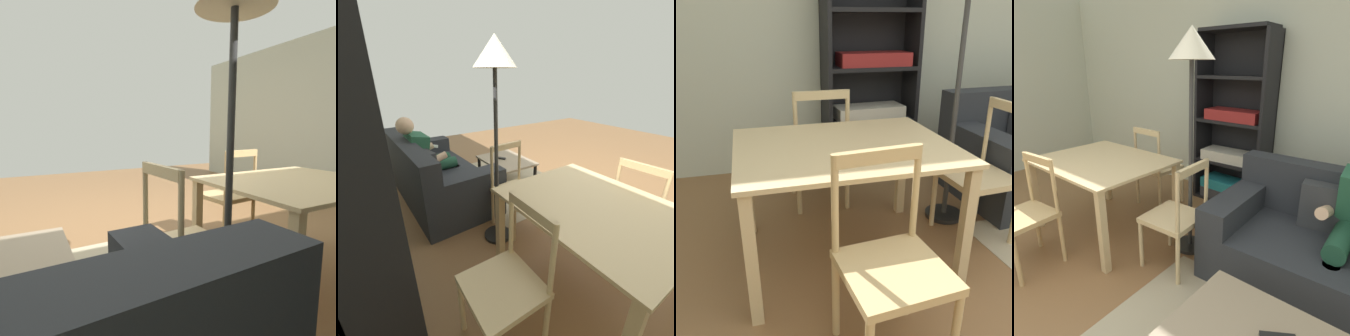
{
  "view_description": "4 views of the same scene",
  "coord_description": "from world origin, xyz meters",
  "views": [
    {
      "loc": [
        0.93,
        2.74,
        1.12
      ],
      "look_at": [
        0.23,
        1.41,
        0.9
      ],
      "focal_mm": 29.43,
      "sensor_mm": 36.0,
      "label": 1
    },
    {
      "loc": [
        -1.6,
        2.74,
        1.6
      ],
      "look_at": [
        1.13,
        0.89,
        0.22
      ],
      "focal_mm": 23.95,
      "sensor_mm": 36.0,
      "label": 2
    },
    {
      "loc": [
        -1.33,
        -0.48,
        1.41
      ],
      "look_at": [
        -0.81,
        1.45,
        0.6
      ],
      "focal_mm": 39.16,
      "sensor_mm": 36.0,
      "label": 3
    },
    {
      "loc": [
        1.53,
        -0.15,
        1.61
      ],
      "look_at": [
        0.23,
        1.41,
        0.9
      ],
      "focal_mm": 31.62,
      "sensor_mm": 36.0,
      "label": 4
    }
  ],
  "objects": [
    {
      "name": "dining_chair_facing_couch",
      "position": [
        0.14,
        1.45,
        0.45
      ],
      "size": [
        0.44,
        0.44,
        0.92
      ],
      "color": "#D1B27F",
      "rests_on": "ground_plane"
    },
    {
      "name": "dining_table",
      "position": [
        -0.81,
        1.45,
        0.64
      ],
      "size": [
        1.23,
        0.98,
        0.75
      ],
      "color": "#D1B27F",
      "rests_on": "ground_plane"
    },
    {
      "name": "dining_chair_by_doorway",
      "position": [
        -0.81,
        0.69,
        0.46
      ],
      "size": [
        0.45,
        0.45,
        0.92
      ],
      "color": "tan",
      "rests_on": "ground_plane"
    },
    {
      "name": "wall_back",
      "position": [
        0.0,
        3.09,
        1.33
      ],
      "size": [
        6.86,
        0.12,
        2.65
      ],
      "primitive_type": "cube",
      "color": "beige",
      "rests_on": "ground_plane"
    },
    {
      "name": "dining_chair_near_wall",
      "position": [
        -0.81,
        2.2,
        0.47
      ],
      "size": [
        0.43,
        0.43,
        0.95
      ],
      "color": "#D1B27F",
      "rests_on": "ground_plane"
    },
    {
      "name": "bookshelf",
      "position": [
        -0.19,
        2.85,
        0.79
      ],
      "size": [
        0.87,
        0.36,
        1.99
      ],
      "color": "black",
      "rests_on": "ground_plane"
    }
  ]
}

